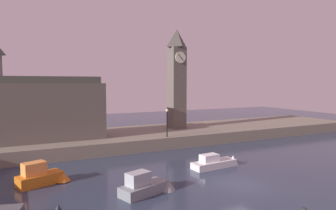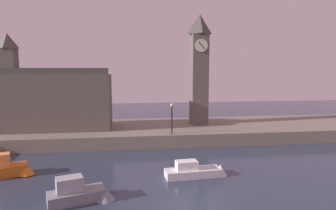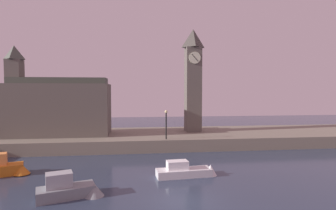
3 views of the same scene
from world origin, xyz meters
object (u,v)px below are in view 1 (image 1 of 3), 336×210
at_px(boat_patrol_orange, 43,176).
at_px(boat_ferry_white, 218,162).
at_px(streetlamp, 167,119).
at_px(boat_cruiser_grey, 148,186).
at_px(parliament_hall, 44,108).
at_px(clock_tower, 177,78).

xyz_separation_m(boat_patrol_orange, boat_ferry_white, (15.89, -2.16, -0.23)).
height_order(streetlamp, boat_cruiser_grey, streetlamp).
distance_m(parliament_hall, streetlamp, 14.78).
bearing_deg(boat_cruiser_grey, streetlamp, 58.56).
bearing_deg(boat_patrol_orange, streetlamp, 26.59).
relative_size(streetlamp, boat_patrol_orange, 0.79).
xyz_separation_m(clock_tower, boat_ferry_white, (-3.65, -15.67, -8.60)).
height_order(parliament_hall, boat_cruiser_grey, parliament_hall).
height_order(parliament_hall, boat_ferry_white, parliament_hall).
bearing_deg(boat_ferry_white, boat_cruiser_grey, -158.66).
xyz_separation_m(parliament_hall, boat_cruiser_grey, (5.86, -17.93, -4.70)).
distance_m(clock_tower, boat_cruiser_grey, 24.47).
bearing_deg(parliament_hall, clock_tower, 3.87).
distance_m(clock_tower, boat_patrol_orange, 25.19).
distance_m(parliament_hall, boat_patrol_orange, 13.14).
xyz_separation_m(parliament_hall, boat_patrol_orange, (-1.06, -12.26, -4.60)).
height_order(boat_cruiser_grey, boat_patrol_orange, boat_patrol_orange).
xyz_separation_m(clock_tower, parliament_hall, (-18.49, -1.25, -3.77)).
bearing_deg(streetlamp, boat_cruiser_grey, -121.44).
relative_size(parliament_hall, boat_cruiser_grey, 2.69).
bearing_deg(clock_tower, parliament_hall, -176.13).
bearing_deg(boat_patrol_orange, boat_cruiser_grey, -39.32).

